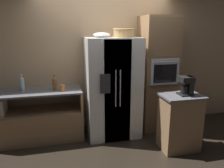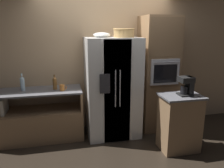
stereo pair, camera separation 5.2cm
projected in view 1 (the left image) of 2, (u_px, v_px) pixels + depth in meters
The scene contains 12 objects.
ground_plane at pixel (110, 133), 4.14m from camera, with size 20.00×20.00×0.00m, color black.
wall_back at pixel (105, 57), 4.22m from camera, with size 12.00×0.06×2.80m.
counter_left at pixel (37, 122), 3.87m from camera, with size 1.55×0.63×0.89m.
refrigerator at pixel (112, 88), 3.95m from camera, with size 0.94×0.81×1.78m.
wall_oven at pixel (157, 74), 4.19m from camera, with size 0.65×0.67×2.15m.
island_counter at pixel (179, 122), 3.51m from camera, with size 0.64×0.47×0.92m.
wicker_basket at pixel (124, 33), 3.71m from camera, with size 0.37×0.37×0.15m.
fruit_bowl at pixel (102, 35), 3.76m from camera, with size 0.30×0.30×0.08m.
bottle_tall at pixel (22, 83), 3.71m from camera, with size 0.07×0.07×0.30m.
bottle_short at pixel (55, 83), 3.79m from camera, with size 0.07×0.07×0.26m.
mug at pixel (62, 88), 3.72m from camera, with size 0.12×0.08×0.10m.
coffee_maker at pixel (187, 85), 3.37m from camera, with size 0.21×0.19×0.29m.
Camera 1 is at (-0.83, -3.69, 1.92)m, focal length 35.00 mm.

